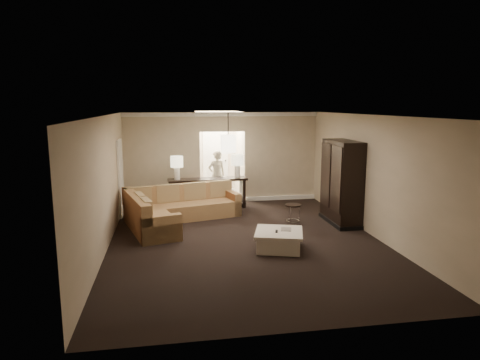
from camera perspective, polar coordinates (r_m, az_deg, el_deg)
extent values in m
plane|color=black|center=(9.76, 0.72, -8.07)|extent=(8.00, 8.00, 0.00)
cube|color=beige|center=(13.33, -2.35, 3.01)|extent=(6.00, 0.04, 2.80)
cube|color=beige|center=(5.63, 8.10, -6.97)|extent=(6.00, 0.04, 2.80)
cube|color=beige|center=(9.37, -17.63, -0.48)|extent=(0.04, 8.00, 2.80)
cube|color=beige|center=(10.38, 17.26, 0.53)|extent=(0.04, 8.00, 2.80)
cube|color=silver|center=(9.28, 0.76, 8.60)|extent=(6.00, 8.00, 0.02)
cube|color=white|center=(13.18, -2.36, 8.73)|extent=(6.00, 0.10, 0.12)
cube|color=white|center=(13.51, -2.28, -2.66)|extent=(6.00, 0.10, 0.12)
cube|color=white|center=(12.16, -15.62, 0.29)|extent=(0.05, 0.90, 2.10)
cube|color=beige|center=(14.54, -2.81, -1.99)|extent=(1.40, 2.00, 0.01)
cube|color=beige|center=(14.25, -5.66, 3.43)|extent=(0.04, 2.00, 2.80)
cube|color=beige|center=(14.41, -0.09, 3.56)|extent=(0.04, 2.00, 2.80)
cube|color=beige|center=(15.30, -3.30, 3.92)|extent=(1.40, 0.04, 2.80)
cube|color=white|center=(15.31, -3.27, 2.61)|extent=(0.90, 0.05, 2.10)
cube|color=brown|center=(11.62, -7.52, -4.09)|extent=(3.16, 1.67, 0.42)
cube|color=brown|center=(10.27, -11.25, -6.10)|extent=(1.25, 1.60, 0.42)
cube|color=brown|center=(11.83, -8.05, -1.64)|extent=(2.98, 1.03, 0.46)
cube|color=brown|center=(10.57, -13.74, -3.25)|extent=(0.87, 2.40, 0.46)
cube|color=brown|center=(12.07, -1.12, -2.97)|extent=(0.43, 0.93, 0.63)
cube|color=brown|center=(9.68, -10.42, -6.46)|extent=(0.93, 0.43, 0.63)
cube|color=#926F4E|center=(11.52, -13.27, -2.04)|extent=(0.65, 0.32, 0.46)
cube|color=#926F4E|center=(11.68, -9.64, -1.73)|extent=(0.65, 0.32, 0.46)
cube|color=#926F4E|center=(11.90, -6.13, -1.43)|extent=(0.65, 0.32, 0.46)
cube|color=#926F4E|center=(12.16, -2.75, -1.14)|extent=(0.65, 0.32, 0.46)
cube|color=#926F4E|center=(10.68, -13.21, -2.97)|extent=(0.31, 0.63, 0.46)
cube|color=#926F4E|center=(10.01, -12.38, -3.82)|extent=(0.31, 0.63, 0.46)
cube|color=white|center=(9.21, 5.19, -8.14)|extent=(1.10, 1.10, 0.33)
cube|color=white|center=(9.15, 5.21, -6.97)|extent=(1.22, 1.22, 0.06)
cube|color=black|center=(9.09, 4.90, -6.82)|extent=(0.09, 0.16, 0.02)
cube|color=#BBAFA4|center=(9.28, 6.16, -6.53)|extent=(0.29, 0.34, 0.01)
cube|color=black|center=(12.57, -4.32, 0.07)|extent=(2.34, 0.66, 0.06)
cube|color=black|center=(12.54, -9.04, -2.11)|extent=(0.11, 0.48, 0.84)
cube|color=black|center=(12.85, 0.34, -1.68)|extent=(0.11, 0.48, 0.84)
cube|color=black|center=(12.71, -4.28, -3.19)|extent=(2.23, 0.60, 0.04)
cube|color=black|center=(11.24, 13.43, -0.30)|extent=(0.59, 1.43, 2.14)
cube|color=black|center=(10.77, 12.70, 0.12)|extent=(0.03, 0.63, 1.63)
cube|color=black|center=(11.42, 11.36, 0.73)|extent=(0.03, 0.63, 1.63)
cube|color=black|center=(11.46, 13.22, -5.31)|extent=(0.63, 1.49, 0.10)
cylinder|color=black|center=(11.01, 7.10, -3.34)|extent=(0.41, 0.41, 0.04)
torus|color=silver|center=(11.11, 7.05, -5.37)|extent=(0.34, 0.34, 0.02)
cylinder|color=silver|center=(11.10, 7.88, -4.60)|extent=(0.02, 0.02, 0.49)
cylinder|color=silver|center=(11.19, 6.54, -4.45)|extent=(0.02, 0.02, 0.49)
cylinder|color=silver|center=(10.92, 6.79, -4.82)|extent=(0.02, 0.02, 0.49)
cylinder|color=white|center=(12.43, -8.40, 0.88)|extent=(0.17, 0.17, 0.37)
cylinder|color=beige|center=(12.38, -8.44, 2.44)|extent=(0.36, 0.36, 0.31)
cylinder|color=white|center=(12.69, -0.35, 1.18)|extent=(0.17, 0.17, 0.37)
cylinder|color=beige|center=(12.64, -0.35, 2.71)|extent=(0.36, 0.36, 0.31)
cylinder|color=black|center=(11.95, -1.59, 7.49)|extent=(0.02, 0.02, 0.60)
cube|color=#FFEFC6|center=(11.99, -1.58, 4.87)|extent=(0.38, 0.38, 0.48)
imported|color=beige|center=(13.68, -3.12, 0.99)|extent=(0.72, 0.57, 1.76)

